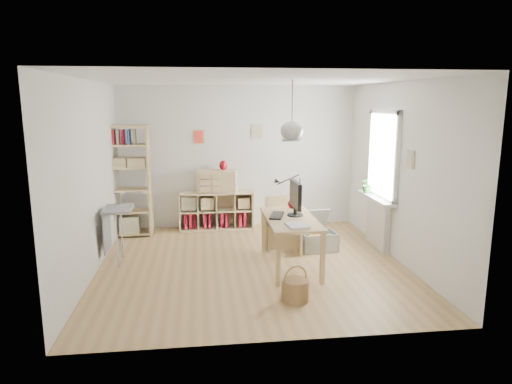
{
  "coord_description": "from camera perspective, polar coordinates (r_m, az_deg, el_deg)",
  "views": [
    {
      "loc": [
        -0.73,
        -6.46,
        2.4
      ],
      "look_at": [
        0.1,
        0.3,
        1.05
      ],
      "focal_mm": 32.0,
      "sensor_mm": 36.0,
      "label": 1
    }
  ],
  "objects": [
    {
      "name": "red_vase",
      "position": [
        8.59,
        -4.11,
        3.35
      ],
      "size": [
        0.15,
        0.15,
        0.18
      ],
      "primitive_type": "ellipsoid",
      "color": "maroon",
      "rests_on": "drawer_chest"
    },
    {
      "name": "task_lamp",
      "position": [
        7.13,
        3.83,
        0.55
      ],
      "size": [
        0.46,
        0.17,
        0.49
      ],
      "color": "black",
      "rests_on": "desk"
    },
    {
      "name": "cube_shelf",
      "position": [
        8.8,
        -5.13,
        -2.65
      ],
      "size": [
        1.4,
        0.38,
        0.72
      ],
      "color": "beige",
      "rests_on": "ground"
    },
    {
      "name": "ground",
      "position": [
        6.93,
        -0.52,
        -9.06
      ],
      "size": [
        4.5,
        4.5,
        0.0
      ],
      "primitive_type": "plane",
      "color": "tan",
      "rests_on": "ground"
    },
    {
      "name": "drawer_chest",
      "position": [
        8.63,
        -4.85,
        1.37
      ],
      "size": [
        0.79,
        0.48,
        0.42
      ],
      "primitive_type": "cube",
      "rotation": [
        0.0,
        0.0,
        -0.21
      ],
      "color": "beige",
      "rests_on": "cube_shelf"
    },
    {
      "name": "room_shell",
      "position": [
        6.45,
        4.5,
        7.63
      ],
      "size": [
        4.5,
        4.5,
        4.5
      ],
      "color": "white",
      "rests_on": "ground"
    },
    {
      "name": "potted_plant",
      "position": [
        8.06,
        13.83,
        0.96
      ],
      "size": [
        0.27,
        0.24,
        0.3
      ],
      "primitive_type": "imported",
      "rotation": [
        0.0,
        0.0,
        -0.01
      ],
      "color": "#266325",
      "rests_on": "windowsill"
    },
    {
      "name": "side_table",
      "position": [
        7.14,
        -17.36,
        -3.34
      ],
      "size": [
        0.4,
        0.55,
        0.85
      ],
      "color": "gray",
      "rests_on": "ground"
    },
    {
      "name": "windowsill",
      "position": [
        7.78,
        14.81,
        -0.81
      ],
      "size": [
        0.22,
        1.2,
        0.06
      ],
      "primitive_type": "cube",
      "color": "white",
      "rests_on": "radiator"
    },
    {
      "name": "chair",
      "position": [
        7.29,
        3.36,
        -3.7
      ],
      "size": [
        0.57,
        0.57,
        0.92
      ],
      "rotation": [
        0.0,
        0.0,
        0.31
      ],
      "color": "gray",
      "rests_on": "ground"
    },
    {
      "name": "tall_bookshelf",
      "position": [
        8.46,
        -15.8,
        1.87
      ],
      "size": [
        0.8,
        0.38,
        2.0
      ],
      "color": "#D1B578",
      "rests_on": "ground"
    },
    {
      "name": "keyboard",
      "position": [
        6.7,
        2.63,
        -2.94
      ],
      "size": [
        0.29,
        0.48,
        0.02
      ],
      "primitive_type": "cube",
      "rotation": [
        0.0,
        0.0,
        -0.29
      ],
      "color": "black",
      "rests_on": "desk"
    },
    {
      "name": "monitor",
      "position": [
        6.69,
        4.96,
        -0.57
      ],
      "size": [
        0.24,
        0.59,
        0.51
      ],
      "rotation": [
        0.0,
        0.0,
        0.01
      ],
      "color": "black",
      "rests_on": "desk"
    },
    {
      "name": "yarn_ball",
      "position": [
        7.17,
        4.57,
        -1.51
      ],
      "size": [
        0.15,
        0.15,
        0.15
      ],
      "primitive_type": "sphere",
      "color": "#520A14",
      "rests_on": "desk"
    },
    {
      "name": "storage_chest",
      "position": [
        7.65,
        7.7,
        -5.6
      ],
      "size": [
        0.63,
        0.7,
        0.62
      ],
      "rotation": [
        0.0,
        0.0,
        0.08
      ],
      "color": "#B5B5B0",
      "rests_on": "ground"
    },
    {
      "name": "wicker_basket",
      "position": [
        5.71,
        4.91,
        -12.05
      ],
      "size": [
        0.33,
        0.33,
        0.46
      ],
      "rotation": [
        0.0,
        0.0,
        0.35
      ],
      "color": "olive",
      "rests_on": "ground"
    },
    {
      "name": "radiator",
      "position": [
        7.89,
        14.99,
        -3.85
      ],
      "size": [
        0.1,
        0.8,
        0.8
      ],
      "primitive_type": "cube",
      "color": "silver",
      "rests_on": "ground"
    },
    {
      "name": "paper_tray",
      "position": [
        6.16,
        5.15,
        -4.2
      ],
      "size": [
        0.3,
        0.36,
        0.03
      ],
      "primitive_type": "cube",
      "rotation": [
        0.0,
        0.0,
        0.11
      ],
      "color": "white",
      "rests_on": "desk"
    },
    {
      "name": "window_unit",
      "position": [
        7.7,
        15.67,
        4.46
      ],
      "size": [
        0.07,
        1.16,
        1.46
      ],
      "color": "white",
      "rests_on": "ground"
    },
    {
      "name": "desk",
      "position": [
        6.67,
        4.32,
        -3.98
      ],
      "size": [
        0.7,
        1.5,
        0.75
      ],
      "color": "#D1B578",
      "rests_on": "ground"
    }
  ]
}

